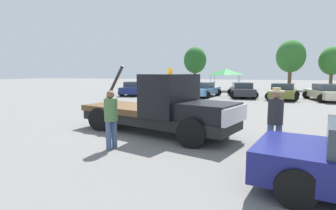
% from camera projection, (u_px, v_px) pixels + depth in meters
% --- Properties ---
extents(ground_plane, '(160.00, 160.00, 0.00)m').
position_uv_depth(ground_plane, '(155.00, 133.00, 9.70)').
color(ground_plane, slate).
extents(tow_truck, '(6.40, 3.57, 2.51)m').
position_uv_depth(tow_truck, '(163.00, 109.00, 9.38)').
color(tow_truck, black).
rests_on(tow_truck, ground).
extents(person_near_truck, '(0.40, 0.40, 1.82)m').
position_uv_depth(person_near_truck, '(275.00, 116.00, 6.89)').
color(person_near_truck, '#475B84').
rests_on(person_near_truck, ground).
extents(person_at_hood, '(0.38, 0.38, 1.70)m').
position_uv_depth(person_at_hood, '(111.00, 115.00, 7.52)').
color(person_at_hood, '#475B84').
rests_on(person_at_hood, ground).
extents(parked_car_navy, '(2.75, 4.43, 1.34)m').
position_uv_depth(parked_car_navy, '(135.00, 89.00, 25.82)').
color(parked_car_navy, navy).
rests_on(parked_car_navy, ground).
extents(parked_car_tan, '(2.77, 4.54, 1.34)m').
position_uv_depth(parked_car_tan, '(165.00, 89.00, 25.02)').
color(parked_car_tan, tan).
rests_on(parked_car_tan, ground).
extents(parked_car_skyblue, '(3.01, 4.98, 1.34)m').
position_uv_depth(parked_car_skyblue, '(203.00, 90.00, 24.10)').
color(parked_car_skyblue, '#669ED1').
rests_on(parked_car_skyblue, ground).
extents(parked_car_charcoal, '(2.90, 5.11, 1.34)m').
position_uv_depth(parked_car_charcoal, '(242.00, 90.00, 23.74)').
color(parked_car_charcoal, '#2D2D33').
rests_on(parked_car_charcoal, ground).
extents(parked_car_olive, '(2.93, 4.72, 1.34)m').
position_uv_depth(parked_car_olive, '(283.00, 92.00, 21.71)').
color(parked_car_olive, olive).
rests_on(parked_car_olive, ground).
extents(parked_car_cream, '(2.92, 4.93, 1.34)m').
position_uv_depth(parked_car_cream, '(326.00, 93.00, 20.61)').
color(parked_car_cream, beige).
rests_on(parked_car_cream, ground).
extents(canopy_tent_green, '(3.22, 3.22, 2.69)m').
position_uv_depth(canopy_tent_green, '(226.00, 72.00, 31.67)').
color(canopy_tent_green, '#9E9EA3').
rests_on(canopy_tent_green, ground).
extents(tree_left, '(3.61, 3.61, 6.44)m').
position_uv_depth(tree_left, '(291.00, 56.00, 33.98)').
color(tree_left, brown).
rests_on(tree_left, ground).
extents(tree_center, '(3.40, 3.40, 6.07)m').
position_uv_depth(tree_center, '(195.00, 60.00, 39.70)').
color(tree_center, brown).
rests_on(tree_center, ground).
extents(tree_right, '(3.08, 3.08, 5.50)m').
position_uv_depth(tree_right, '(332.00, 61.00, 32.97)').
color(tree_right, brown).
rests_on(tree_right, ground).
extents(traffic_cone, '(0.40, 0.40, 0.55)m').
position_uv_depth(traffic_cone, '(177.00, 110.00, 13.94)').
color(traffic_cone, black).
rests_on(traffic_cone, ground).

